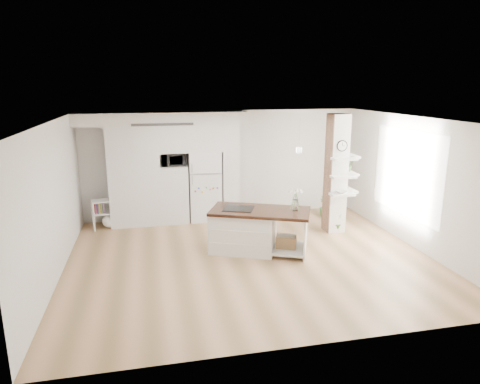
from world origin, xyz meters
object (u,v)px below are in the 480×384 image
Objects in this scene: refrigerator at (205,186)px; kitchen_island at (249,229)px; floor_plant_a at (338,222)px; bookshelf at (107,216)px.

refrigerator is 0.80× the size of kitchen_island.
refrigerator reaches higher than floor_plant_a.
refrigerator is 3.35m from floor_plant_a.
kitchen_island is (0.60, -2.29, -0.41)m from refrigerator.
bookshelf is at bearing -175.71° from refrigerator.
refrigerator is 3.77× the size of floor_plant_a.
kitchen_island reaches higher than bookshelf.
bookshelf is (-2.37, -0.18, -0.57)m from refrigerator.
refrigerator is 2.44m from bookshelf.
refrigerator is at bearing 150.90° from floor_plant_a.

